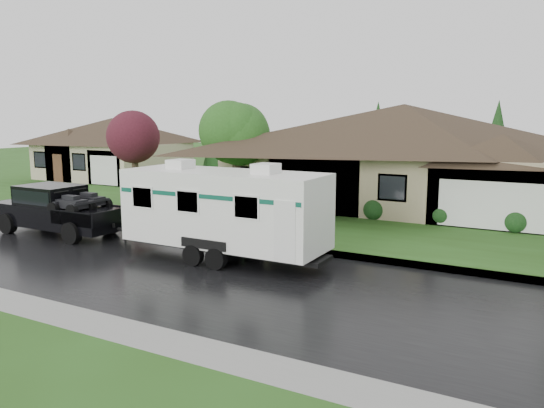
% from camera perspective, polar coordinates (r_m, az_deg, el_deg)
% --- Properties ---
extents(ground, '(140.00, 140.00, 0.00)m').
position_cam_1_polar(ground, '(18.98, -3.64, -6.11)').
color(ground, '#2A5119').
rests_on(ground, ground).
extents(road, '(140.00, 8.00, 0.01)m').
position_cam_1_polar(road, '(17.39, -7.20, -7.61)').
color(road, black).
rests_on(road, ground).
extents(curb, '(140.00, 0.50, 0.15)m').
position_cam_1_polar(curb, '(20.84, -0.33, -4.47)').
color(curb, gray).
rests_on(curb, ground).
extents(lawn, '(140.00, 26.00, 0.15)m').
position_cam_1_polar(lawn, '(32.37, 10.69, 0.35)').
color(lawn, '#2A5119').
rests_on(lawn, ground).
extents(house_main, '(19.44, 10.80, 6.90)m').
position_cam_1_polar(house_main, '(30.26, 14.36, 6.30)').
color(house_main, tan).
rests_on(house_main, lawn).
extents(house_far, '(10.80, 8.64, 5.80)m').
position_cam_1_polar(house_far, '(44.52, -16.66, 6.30)').
color(house_far, '#C4B891').
rests_on(house_far, lawn).
extents(tree_left_green, '(3.48, 3.48, 5.76)m').
position_cam_1_polar(tree_left_green, '(28.53, -3.91, 7.51)').
color(tree_left_green, '#382B1E').
rests_on(tree_left_green, lawn).
extents(tree_red, '(3.13, 3.13, 5.19)m').
position_cam_1_polar(tree_red, '(31.77, -14.61, 6.70)').
color(tree_red, '#382B1E').
rests_on(tree_red, lawn).
extents(shrub_row, '(13.60, 1.00, 1.00)m').
position_cam_1_polar(shrub_row, '(26.32, 11.00, -0.45)').
color(shrub_row, '#143814').
rests_on(shrub_row, lawn).
extents(pickup_truck, '(6.35, 2.41, 2.12)m').
position_cam_1_polar(pickup_truck, '(24.92, -22.22, -0.40)').
color(pickup_truck, black).
rests_on(pickup_truck, ground).
extents(travel_trailer, '(7.83, 2.75, 3.51)m').
position_cam_1_polar(travel_trailer, '(18.85, -5.15, -0.44)').
color(travel_trailer, white).
rests_on(travel_trailer, ground).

